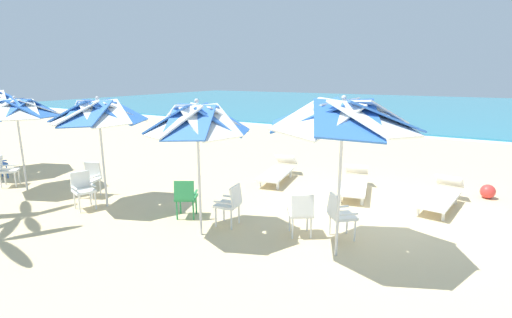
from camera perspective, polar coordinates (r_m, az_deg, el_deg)
ground_plane at (r=8.95m, az=20.35°, el=-7.86°), size 80.00×80.00×0.00m
sea at (r=38.43m, az=28.41°, el=6.88°), size 80.00×36.00×0.10m
surf_foam at (r=20.26m, az=26.26°, el=2.92°), size 80.00×0.70×0.01m
beach_umbrella_0 at (r=6.08m, az=13.17°, el=6.34°), size 2.47×2.47×2.72m
plastic_chair_0 at (r=7.21m, az=12.65°, el=-8.13°), size 0.63×0.63×0.87m
plastic_chair_1 at (r=7.17m, az=6.93°, el=-8.02°), size 0.62×0.63×0.87m
beach_umbrella_1 at (r=6.85m, az=-8.98°, el=5.78°), size 1.97×1.97×2.62m
plastic_chair_2 at (r=8.14m, az=-10.73°, el=-5.58°), size 0.60×0.62×0.87m
plastic_chair_3 at (r=7.63m, az=-3.96°, el=-6.66°), size 0.52×0.49×0.87m
beach_umbrella_2 at (r=9.06m, az=-22.95°, el=6.54°), size 2.13×2.13×2.57m
plastic_chair_4 at (r=10.31m, az=-24.02°, el=-2.57°), size 0.56×0.58×0.87m
plastic_chair_5 at (r=9.44m, az=-24.99°, el=-4.01°), size 0.58×0.56×0.87m
beach_umbrella_3 at (r=11.39m, az=-32.86°, el=6.42°), size 2.15×2.15×2.50m
plastic_chair_6 at (r=12.34m, az=-33.96°, el=-1.27°), size 0.63×0.63×0.87m
sun_lounger_0 at (r=9.72m, az=26.41°, el=-5.02°), size 0.92×2.21×0.62m
sun_lounger_1 at (r=10.01m, az=14.77°, el=-3.57°), size 1.05×2.23×0.62m
sun_lounger_2 at (r=10.89m, az=3.39°, el=-1.83°), size 0.97×2.22×0.62m
beach_ball at (r=10.99m, az=31.94°, el=-4.24°), size 0.36×0.36×0.36m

